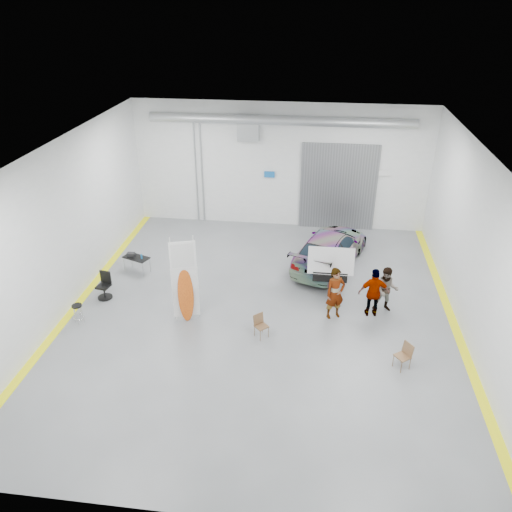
# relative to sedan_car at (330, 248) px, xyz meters

# --- Properties ---
(ground) EXTENTS (16.00, 16.00, 0.00)m
(ground) POSITION_rel_sedan_car_xyz_m (-2.49, -4.16, -0.74)
(ground) COLOR slate
(ground) RESTS_ON ground
(room_shell) EXTENTS (14.02, 16.18, 6.01)m
(room_shell) POSITION_rel_sedan_car_xyz_m (-2.25, -1.94, 3.33)
(room_shell) COLOR silver
(room_shell) RESTS_ON ground
(sedan_car) EXTENTS (3.71, 5.53, 1.49)m
(sedan_car) POSITION_rel_sedan_car_xyz_m (0.00, 0.00, 0.00)
(sedan_car) COLOR silver
(sedan_car) RESTS_ON ground
(person_a) EXTENTS (0.84, 0.73, 1.96)m
(person_a) POSITION_rel_sedan_car_xyz_m (0.15, -3.97, 0.23)
(person_a) COLOR #8D674D
(person_a) RESTS_ON ground
(person_b) EXTENTS (0.89, 0.71, 1.74)m
(person_b) POSITION_rel_sedan_car_xyz_m (1.99, -3.31, 0.13)
(person_b) COLOR slate
(person_b) RESTS_ON ground
(person_c) EXTENTS (1.12, 0.54, 1.88)m
(person_c) POSITION_rel_sedan_car_xyz_m (1.51, -3.69, 0.20)
(person_c) COLOR #955F31
(person_c) RESTS_ON ground
(surfboard_display) EXTENTS (0.89, 0.45, 3.26)m
(surfboard_display) POSITION_rel_sedan_car_xyz_m (-5.11, -4.79, 0.58)
(surfboard_display) COLOR white
(surfboard_display) RESTS_ON ground
(folding_chair_near) EXTENTS (0.55, 0.61, 0.83)m
(folding_chair_near) POSITION_rel_sedan_car_xyz_m (-2.28, -5.46, -0.48)
(folding_chair_near) COLOR brown
(folding_chair_near) RESTS_ON ground
(folding_chair_far) EXTENTS (0.56, 0.67, 0.87)m
(folding_chair_far) POSITION_rel_sedan_car_xyz_m (2.20, -6.49, -0.47)
(folding_chair_far) COLOR brown
(folding_chair_far) RESTS_ON ground
(shop_stool) EXTENTS (0.37, 0.37, 0.73)m
(shop_stool) POSITION_rel_sedan_car_xyz_m (-8.76, -5.46, -0.38)
(shop_stool) COLOR black
(shop_stool) RESTS_ON ground
(work_table) EXTENTS (1.20, 0.89, 0.88)m
(work_table) POSITION_rel_sedan_car_xyz_m (-7.98, -1.71, -0.06)
(work_table) COLOR #94989C
(work_table) RESTS_ON ground
(office_chair) EXTENTS (0.56, 0.57, 1.05)m
(office_chair) POSITION_rel_sedan_car_xyz_m (-8.49, -3.76, -0.28)
(office_chair) COLOR black
(office_chair) RESTS_ON ground
(trunk_lid) EXTENTS (1.73, 1.05, 0.04)m
(trunk_lid) POSITION_rel_sedan_car_xyz_m (0.00, -2.31, 0.76)
(trunk_lid) COLOR silver
(trunk_lid) RESTS_ON sedan_car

